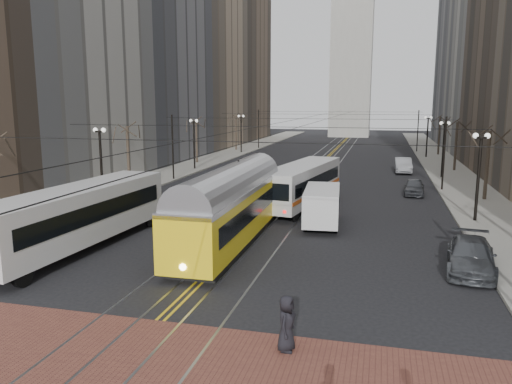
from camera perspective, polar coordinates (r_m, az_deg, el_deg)
The scene contains 20 objects.
ground at distance 19.82m, azimuth -9.69°, elevation -13.15°, with size 260.00×260.00×0.00m, color black.
sidewalk_left at distance 66.03m, azimuth -5.88°, elevation 3.44°, with size 5.00×140.00×0.15m, color gray.
sidewalk_right at distance 62.51m, azimuth 20.95°, elevation 2.44°, with size 5.00×140.00×0.15m, color gray.
crosswalk_band at distance 16.62m, azimuth -15.53°, elevation -18.20°, with size 25.00×6.00×0.01m, color brown.
streetcar_rails at distance 62.53m, azimuth 7.16°, elevation 2.97°, with size 4.80×130.00×0.02m, color gray.
centre_lines at distance 62.53m, azimuth 7.16°, elevation 2.97°, with size 0.42×130.00×0.01m, color gold.
building_left_mid at distance 71.36m, azimuth -14.18°, elevation 17.32°, with size 16.00×20.00×34.00m, color slate.
building_left_far at distance 108.46m, azimuth -3.80°, elevation 16.66°, with size 16.00×20.00×40.00m, color brown.
building_right_far at distance 104.85m, azimuth 24.98°, elevation 15.98°, with size 16.00×20.00×40.00m, color slate.
lamp_posts at distance 46.23m, azimuth 4.73°, elevation 3.96°, with size 27.60×57.20×5.60m.
street_trees at distance 52.62m, azimuth 5.91°, elevation 4.70°, with size 31.68×53.28×5.60m.
trolley_wires at distance 52.12m, azimuth 5.86°, elevation 5.73°, with size 25.96×120.00×6.60m.
transit_bus at distance 28.32m, azimuth -19.67°, elevation -2.90°, with size 2.80×13.43×3.36m, color silver.
streetcar at distance 28.01m, azimuth -2.85°, elevation -2.41°, with size 2.67×14.36×3.38m, color yellow.
rear_bus at distance 37.91m, azimuth 5.29°, elevation 0.74°, with size 2.66×12.24×3.19m, color silver.
cargo_van at distance 32.00m, azimuth 7.53°, elevation -1.76°, with size 2.12×5.52×2.44m, color silver.
sedan_grey at distance 44.67m, azimuth 17.63°, elevation 0.56°, with size 1.62×4.04×1.37m, color #3D3F44.
sedan_silver at distance 58.50m, azimuth 16.44°, elevation 2.95°, with size 1.75×5.03×1.66m, color #939499.
sedan_parked at distance 25.54m, azimuth 23.35°, elevation -6.70°, with size 2.10×5.16×1.50m, color #45484D.
pedestrian_a at distance 16.33m, azimuth 3.51°, elevation -14.74°, with size 0.90×0.58×1.83m, color black.
Camera 1 is at (7.54, -16.58, 7.82)m, focal length 35.00 mm.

